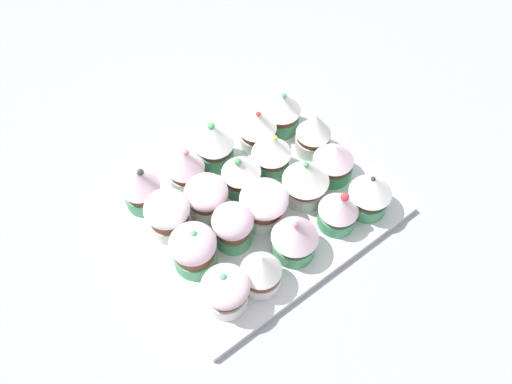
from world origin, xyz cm
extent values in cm
cube|color=#9E9EA3|center=(0.00, 0.00, -1.50)|extent=(180.00, 180.00, 3.00)
cube|color=silver|center=(0.00, 0.00, 0.60)|extent=(36.47, 30.03, 1.20)
cylinder|color=#4C9E6B|center=(-12.21, -9.30, 2.59)|extent=(5.80, 5.80, 2.78)
cylinder|color=brown|center=(-12.21, -9.30, 4.59)|extent=(5.48, 5.48, 1.23)
cone|color=white|center=(-12.21, -9.30, 7.12)|extent=(6.15, 6.15, 3.82)
sphere|color=#4CB266|center=(-12.11, -8.77, 8.91)|extent=(0.82, 0.82, 0.82)
cylinder|color=white|center=(-7.12, -8.97, 2.39)|extent=(5.65, 5.65, 2.37)
cylinder|color=brown|center=(-7.12, -8.97, 4.30)|extent=(5.26, 5.26, 1.45)
cone|color=white|center=(-7.12, -8.97, 6.81)|extent=(6.09, 6.09, 3.56)
sphere|color=red|center=(-7.00, -8.51, 8.48)|extent=(0.77, 0.77, 0.77)
cylinder|color=#4C9E6B|center=(-0.23, -10.20, 2.47)|extent=(5.59, 5.59, 2.54)
cylinder|color=brown|center=(-0.23, -10.20, 4.41)|extent=(4.97, 4.97, 1.35)
cone|color=white|center=(-0.23, -10.20, 6.97)|extent=(5.88, 5.88, 3.77)
sphere|color=#4CB266|center=(-0.24, -10.59, 8.69)|extent=(1.09, 1.09, 1.09)
cylinder|color=white|center=(5.71, -9.40, 2.36)|extent=(5.44, 5.44, 2.32)
cylinder|color=brown|center=(5.71, -9.40, 4.13)|extent=(5.08, 5.08, 1.22)
cone|color=silver|center=(5.71, -9.40, 6.40)|extent=(5.61, 5.61, 3.32)
sphere|color=pink|center=(5.24, -9.43, 7.92)|extent=(0.95, 0.95, 0.95)
cylinder|color=#4C9E6B|center=(12.83, -10.07, 2.52)|extent=(5.34, 5.34, 2.65)
cylinder|color=brown|center=(12.83, -10.07, 4.56)|extent=(4.79, 4.79, 1.43)
cone|color=silver|center=(12.83, -10.07, 6.99)|extent=(5.61, 5.61, 3.43)
sphere|color=#333338|center=(12.29, -9.85, 8.56)|extent=(0.94, 0.94, 0.94)
cylinder|color=white|center=(-13.18, -2.74, 2.58)|extent=(5.40, 5.40, 2.77)
cylinder|color=brown|center=(-13.18, -2.74, 4.50)|extent=(5.05, 5.05, 1.07)
cone|color=white|center=(-13.18, -2.74, 7.00)|extent=(5.42, 5.42, 3.92)
cylinder|color=#4C9E6B|center=(-5.70, -3.65, 2.54)|extent=(5.37, 5.37, 2.67)
cylinder|color=brown|center=(-5.70, -3.65, 4.51)|extent=(5.14, 5.14, 1.28)
cone|color=white|center=(-5.70, -3.65, 6.78)|extent=(5.93, 5.93, 3.24)
sphere|color=#EAD64C|center=(-6.20, -3.54, 8.28)|extent=(0.79, 0.79, 0.79)
cylinder|color=#4C9E6B|center=(0.02, -3.48, 2.48)|extent=(5.39, 5.39, 2.56)
cylinder|color=brown|center=(0.02, -3.48, 4.50)|extent=(5.11, 5.11, 1.48)
cone|color=white|center=(0.02, -3.48, 6.76)|extent=(5.78, 5.78, 3.03)
sphere|color=#4CB266|center=(0.52, -3.48, 8.11)|extent=(1.07, 1.07, 1.07)
cylinder|color=white|center=(6.24, -3.26, 2.54)|extent=(5.63, 5.63, 2.69)
cylinder|color=brown|center=(6.24, -3.26, 4.39)|extent=(5.14, 5.14, 1.01)
ellipsoid|color=silver|center=(6.24, -3.26, 6.01)|extent=(6.20, 6.20, 3.73)
cylinder|color=white|center=(12.15, -3.94, 2.57)|extent=(5.69, 5.69, 2.74)
cylinder|color=brown|center=(12.15, -3.94, 4.67)|extent=(5.43, 5.43, 1.46)
ellipsoid|color=white|center=(12.15, -3.94, 6.56)|extent=(6.35, 6.35, 3.87)
cylinder|color=#4C9E6B|center=(-12.34, 2.72, 2.41)|extent=(6.08, 6.08, 2.42)
cylinder|color=brown|center=(-12.34, 2.72, 4.20)|extent=(5.53, 5.53, 1.16)
cone|color=silver|center=(-12.34, 2.72, 6.23)|extent=(6.10, 6.10, 2.90)
cylinder|color=white|center=(-6.51, 3.17, 2.37)|extent=(6.16, 6.16, 2.34)
cylinder|color=brown|center=(-6.51, 3.17, 4.31)|extent=(5.45, 5.45, 1.53)
cone|color=white|center=(-6.51, 3.17, 7.04)|extent=(6.81, 6.81, 3.94)
sphere|color=#4CB266|center=(-6.25, 3.12, 8.89)|extent=(0.83, 0.83, 0.83)
cylinder|color=white|center=(0.60, 2.58, 2.37)|extent=(6.17, 6.17, 2.35)
cylinder|color=brown|center=(0.60, 2.58, 4.34)|extent=(5.46, 5.46, 1.59)
ellipsoid|color=silver|center=(0.60, 2.58, 6.10)|extent=(6.87, 6.87, 3.23)
cylinder|color=#4C9E6B|center=(6.19, 2.89, 2.50)|extent=(5.23, 5.23, 2.60)
cylinder|color=brown|center=(6.19, 2.89, 4.41)|extent=(4.76, 4.76, 1.22)
ellipsoid|color=silver|center=(6.19, 2.89, 6.29)|extent=(5.72, 5.72, 4.23)
cylinder|color=#4C9E6B|center=(12.34, 2.55, 2.51)|extent=(5.90, 5.90, 2.62)
cylinder|color=brown|center=(12.34, 2.55, 4.50)|extent=(5.44, 5.44, 1.37)
ellipsoid|color=silver|center=(12.34, 2.55, 6.44)|extent=(6.31, 6.31, 4.20)
sphere|color=#4CB266|center=(11.88, 2.52, 8.41)|extent=(0.87, 0.87, 0.87)
cylinder|color=#4C9E6B|center=(-12.35, 10.36, 2.44)|extent=(5.68, 5.68, 2.47)
cylinder|color=brown|center=(-12.35, 10.36, 4.40)|extent=(5.09, 5.09, 1.47)
cone|color=white|center=(-12.35, 10.36, 6.71)|extent=(6.12, 6.12, 3.14)
sphere|color=#333338|center=(-12.31, 10.14, 8.17)|extent=(0.70, 0.70, 0.70)
cylinder|color=#4C9E6B|center=(-7.11, 9.53, 2.38)|extent=(5.45, 5.45, 2.36)
cylinder|color=brown|center=(-7.11, 9.53, 4.07)|extent=(4.82, 4.82, 1.03)
cone|color=silver|center=(-7.11, 9.53, 6.32)|extent=(5.68, 5.68, 3.47)
sphere|color=red|center=(-7.42, 9.86, 7.88)|extent=(1.19, 1.19, 1.19)
cylinder|color=#4C9E6B|center=(0.59, 9.27, 2.48)|extent=(6.02, 6.02, 2.56)
cylinder|color=brown|center=(0.59, 9.27, 4.37)|extent=(5.39, 5.39, 1.22)
cone|color=silver|center=(0.59, 9.27, 6.94)|extent=(6.44, 6.44, 3.92)
sphere|color=pink|center=(0.98, 9.47, 8.77)|extent=(0.81, 0.81, 0.81)
cylinder|color=white|center=(7.19, 10.39, 2.39)|extent=(5.44, 5.44, 2.38)
cylinder|color=brown|center=(7.19, 10.39, 4.23)|extent=(5.21, 5.21, 1.30)
cone|color=white|center=(7.19, 10.39, 6.72)|extent=(5.47, 5.47, 3.68)
cylinder|color=white|center=(12.36, 9.78, 2.43)|extent=(5.64, 5.64, 2.47)
cylinder|color=brown|center=(12.36, 9.78, 4.32)|extent=(5.06, 5.06, 1.30)
ellipsoid|color=silver|center=(12.36, 9.78, 5.94)|extent=(6.26, 6.26, 3.23)
sphere|color=#4CB266|center=(12.18, 9.27, 7.41)|extent=(0.94, 0.94, 0.94)
camera|label=1|loc=(26.28, 34.12, 68.12)|focal=37.95mm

